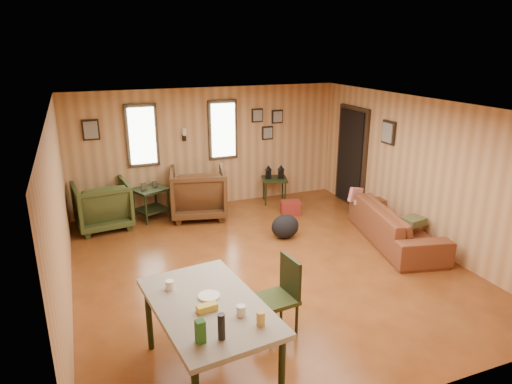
% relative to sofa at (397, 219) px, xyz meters
% --- Properties ---
extents(room, '(5.54, 6.04, 2.44)m').
position_rel_sofa_xyz_m(room, '(-2.19, 0.30, 0.78)').
color(room, brown).
rests_on(room, ground).
extents(sofa, '(1.11, 2.27, 0.85)m').
position_rel_sofa_xyz_m(sofa, '(0.00, 0.00, 0.00)').
color(sofa, brown).
rests_on(sofa, ground).
extents(recliner_brown, '(1.22, 1.17, 1.06)m').
position_rel_sofa_xyz_m(recliner_brown, '(-2.75, 2.42, 0.10)').
color(recliner_brown, '#482B15').
rests_on(recliner_brown, ground).
extents(recliner_green, '(1.02, 0.96, 0.95)m').
position_rel_sofa_xyz_m(recliner_green, '(-4.52, 2.50, 0.05)').
color(recliner_green, '#36401D').
rests_on(recliner_green, ground).
extents(end_table, '(0.76, 0.73, 0.75)m').
position_rel_sofa_xyz_m(end_table, '(-3.63, 2.62, -0.01)').
color(end_table, black).
rests_on(end_table, ground).
extents(side_table, '(0.63, 0.63, 0.81)m').
position_rel_sofa_xyz_m(side_table, '(-1.06, 2.63, 0.12)').
color(side_table, black).
rests_on(side_table, ground).
extents(cooler, '(0.43, 0.36, 0.27)m').
position_rel_sofa_xyz_m(cooler, '(-1.06, 1.85, -0.29)').
color(cooler, maroon).
rests_on(cooler, ground).
extents(backpack, '(0.53, 0.42, 0.42)m').
position_rel_sofa_xyz_m(backpack, '(-1.65, 0.85, -0.22)').
color(backpack, black).
rests_on(backpack, ground).
extents(sofa_pillows, '(0.61, 1.53, 0.31)m').
position_rel_sofa_xyz_m(sofa_pillows, '(-0.01, 0.31, 0.06)').
color(sofa_pillows, '#4C502D').
rests_on(sofa_pillows, sofa).
extents(dining_table, '(1.15, 1.72, 1.07)m').
position_rel_sofa_xyz_m(dining_table, '(-3.81, -2.00, 0.33)').
color(dining_table, gray).
rests_on(dining_table, ground).
extents(dining_chair, '(0.46, 0.46, 0.93)m').
position_rel_sofa_xyz_m(dining_chair, '(-2.84, -1.58, 0.09)').
color(dining_chair, '#36401D').
rests_on(dining_chair, ground).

